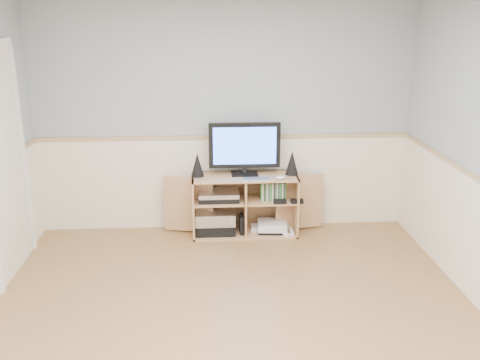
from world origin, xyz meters
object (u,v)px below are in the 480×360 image
media_cabinet (244,203)px  game_consoles (271,227)px  keyboard (256,179)px  monitor (245,147)px

media_cabinet → game_consoles: bearing=-12.6°
media_cabinet → game_consoles: media_cabinet is taller
media_cabinet → keyboard: size_ratio=6.39×
monitor → media_cabinet: bearing=90.0°
media_cabinet → monitor: bearing=-90.0°
monitor → keyboard: size_ratio=2.76×
game_consoles → keyboard: bearing=-144.2°
monitor → game_consoles: size_ratio=1.65×
monitor → keyboard: monitor is taller
keyboard → game_consoles: size_ratio=0.60×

